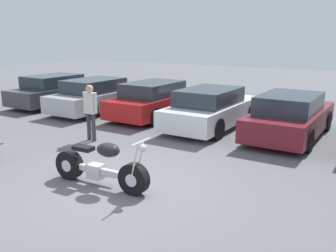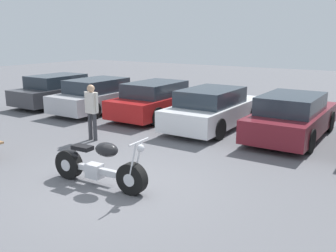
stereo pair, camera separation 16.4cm
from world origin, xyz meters
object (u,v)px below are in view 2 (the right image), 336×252
Objects in this scene: parked_car_silver at (101,96)px; parked_car_red at (158,100)px; motorcycle at (98,166)px; parked_car_white at (213,109)px; person_standing at (92,108)px; parked_car_dark_grey at (61,90)px; parked_car_maroon at (292,117)px.

parked_car_silver is 2.60m from parked_car_red.
motorcycle is 6.88m from parked_car_red.
parked_car_silver and parked_car_white have the same top height.
person_standing reaches higher than motorcycle.
motorcycle is 0.52× the size of parked_car_dark_grey.
parked_car_silver is (2.56, -0.14, 0.00)m from parked_car_dark_grey.
parked_car_maroon is (10.26, 0.02, 0.00)m from parked_car_dark_grey.
motorcycle is 3.60m from person_standing.
parked_car_red is 2.60m from parked_car_white.
parked_car_dark_grey is at bearing 178.80° from parked_car_white.
parked_car_dark_grey is 7.69m from parked_car_white.
parked_car_red is at bearing 93.82° from person_standing.
person_standing is at bearing -124.51° from parked_car_white.
parked_car_red is (2.56, 0.43, 0.00)m from parked_car_silver.
parked_car_silver is 1.00× the size of parked_car_white.
person_standing is (-2.31, -3.36, 0.34)m from parked_car_white.
person_standing is at bearing 135.96° from motorcycle.
parked_car_red is 1.00× the size of parked_car_white.
parked_car_white is at bearing -9.83° from parked_car_red.
parked_car_dark_grey is at bearing -179.91° from parked_car_maroon.
parked_car_maroon is at bearing 68.92° from motorcycle.
motorcycle is 0.52× the size of parked_car_red.
parked_car_maroon is (2.56, 0.18, 0.00)m from parked_car_white.
motorcycle is at bearing -47.43° from parked_car_silver.
motorcycle is 9.95m from parked_car_dark_grey.
person_standing is (5.38, -3.52, 0.34)m from parked_car_dark_grey.
parked_car_white is at bearing -176.06° from parked_car_maroon.
motorcycle is 0.52× the size of parked_car_white.
parked_car_white reaches higher than motorcycle.
parked_car_red and parked_car_maroon have the same top height.
parked_car_dark_grey is 10.26m from parked_car_maroon.
motorcycle is 5.84m from parked_car_white.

